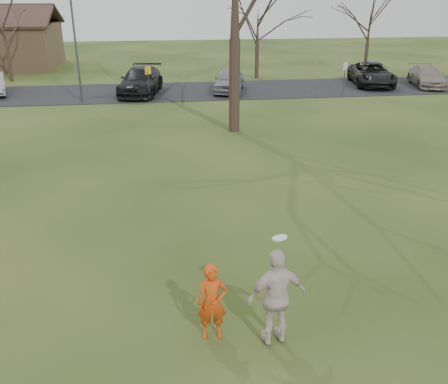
{
  "coord_description": "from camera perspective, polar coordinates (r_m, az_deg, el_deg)",
  "views": [
    {
      "loc": [
        -1.55,
        -7.26,
        6.25
      ],
      "look_at": [
        0.0,
        4.0,
        1.5
      ],
      "focal_mm": 39.11,
      "sensor_mm": 36.0,
      "label": 1
    }
  ],
  "objects": [
    {
      "name": "player_defender",
      "position": [
        9.44,
        -1.39,
        -12.74
      ],
      "size": [
        0.58,
        0.39,
        1.56
      ],
      "primitive_type": "imported",
      "rotation": [
        0.0,
        0.0,
        -0.03
      ],
      "color": "#CA4510",
      "rests_on": "ground"
    },
    {
      "name": "sign_white",
      "position": [
        31.83,
        13.92,
        13.35
      ],
      "size": [
        0.35,
        0.35,
        2.08
      ],
      "color": "#47474C",
      "rests_on": "ground"
    },
    {
      "name": "sign_yellow",
      "position": [
        29.66,
        -8.84,
        13.09
      ],
      "size": [
        0.35,
        0.35,
        2.08
      ],
      "color": "#47474C",
      "rests_on": "ground"
    },
    {
      "name": "ground",
      "position": [
        9.71,
        3.38,
        -17.45
      ],
      "size": [
        120.0,
        120.0,
        0.0
      ],
      "primitive_type": "plane",
      "color": "#1E380F",
      "rests_on": "ground"
    },
    {
      "name": "car_4",
      "position": [
        32.48,
        0.59,
        12.98
      ],
      "size": [
        2.75,
        4.67,
        1.49
      ],
      "primitive_type": "imported",
      "rotation": [
        0.0,
        0.0,
        -0.24
      ],
      "color": "gray",
      "rests_on": "parking_strip"
    },
    {
      "name": "lamp_post",
      "position": [
        30.18,
        -17.1,
        17.39
      ],
      "size": [
        0.34,
        0.34,
        6.27
      ],
      "color": "#47474C",
      "rests_on": "ground"
    },
    {
      "name": "car_6",
      "position": [
        36.25,
        16.88,
        13.06
      ],
      "size": [
        3.46,
        5.79,
        1.51
      ],
      "primitive_type": "imported",
      "rotation": [
        0.0,
        0.0,
        -0.19
      ],
      "color": "black",
      "rests_on": "parking_strip"
    },
    {
      "name": "car_7",
      "position": [
        37.13,
        22.65,
        12.36
      ],
      "size": [
        2.81,
        4.79,
        1.3
      ],
      "primitive_type": "imported",
      "rotation": [
        0.0,
        0.0,
        -0.23
      ],
      "color": "gray",
      "rests_on": "parking_strip"
    },
    {
      "name": "catching_play",
      "position": [
        9.19,
        6.19,
        -12.09
      ],
      "size": [
        1.2,
        0.64,
        2.24
      ],
      "color": "beige",
      "rests_on": "ground"
    },
    {
      "name": "parking_strip",
      "position": [
        32.9,
        -5.11,
        11.66
      ],
      "size": [
        62.0,
        6.5,
        0.04
      ],
      "primitive_type": "cube",
      "color": "black",
      "rests_on": "ground"
    },
    {
      "name": "car_3",
      "position": [
        32.19,
        -9.71,
        12.68
      ],
      "size": [
        3.12,
        5.84,
        1.61
      ],
      "primitive_type": "imported",
      "rotation": [
        0.0,
        0.0,
        -0.16
      ],
      "color": "black",
      "rests_on": "parking_strip"
    },
    {
      "name": "small_tree_row",
      "position": [
        37.87,
        1.26,
        19.09
      ],
      "size": [
        55.0,
        5.9,
        8.5
      ],
      "color": "#352821",
      "rests_on": "ground"
    }
  ]
}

